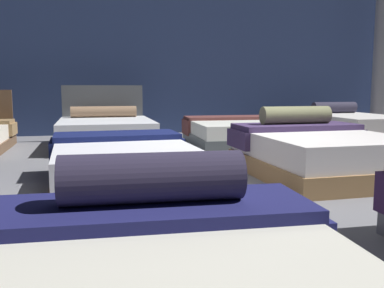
{
  "coord_description": "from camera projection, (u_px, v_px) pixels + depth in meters",
  "views": [
    {
      "loc": [
        -1.46,
        -4.45,
        1.0
      ],
      "look_at": [
        -0.34,
        0.21,
        0.37
      ],
      "focal_mm": 39.8,
      "sensor_mm": 36.0,
      "label": 1
    }
  ],
  "objects": [
    {
      "name": "ground_plane",
      "position": [
        226.0,
        179.0,
        4.76
      ],
      "size": [
        18.0,
        18.0,
        0.02
      ],
      "primitive_type": "cube",
      "color": "slate"
    },
    {
      "name": "showroom_back_wall",
      "position": [
        156.0,
        54.0,
        9.37
      ],
      "size": [
        18.0,
        0.06,
        3.5
      ],
      "primitive_type": "cube",
      "color": "navy",
      "rests_on": "ground_plane"
    },
    {
      "name": "bed_5",
      "position": [
        123.0,
        164.0,
        4.42
      ],
      "size": [
        1.54,
        2.05,
        0.48
      ],
      "rotation": [
        0.0,
        0.0,
        0.04
      ],
      "color": "brown",
      "rests_on": "ground_plane"
    },
    {
      "name": "bed_6",
      "position": [
        320.0,
        152.0,
        4.93
      ],
      "size": [
        1.66,
        2.0,
        0.77
      ],
      "rotation": [
        0.0,
        0.0,
        0.02
      ],
      "color": "#997246",
      "rests_on": "ground_plane"
    },
    {
      "name": "bed_9",
      "position": [
        106.0,
        132.0,
        7.27
      ],
      "size": [
        1.61,
        2.0,
        1.06
      ],
      "rotation": [
        0.0,
        0.0,
        0.0
      ],
      "color": "#4E5155",
      "rests_on": "ground_plane"
    },
    {
      "name": "bed_10",
      "position": [
        236.0,
        132.0,
        7.77
      ],
      "size": [
        1.74,
        2.04,
        0.46
      ],
      "rotation": [
        0.0,
        0.0,
        -0.04
      ],
      "color": "#4E5557",
      "rests_on": "ground_plane"
    },
    {
      "name": "bed_11",
      "position": [
        355.0,
        127.0,
        8.32
      ],
      "size": [
        1.46,
        2.13,
        0.71
      ],
      "rotation": [
        0.0,
        0.0,
        0.01
      ],
      "color": "brown",
      "rests_on": "ground_plane"
    },
    {
      "name": "support_pillar",
      "position": [
        382.0,
        55.0,
        9.71
      ],
      "size": [
        0.39,
        0.39,
        3.5
      ],
      "primitive_type": "cylinder",
      "color": "#99999E",
      "rests_on": "ground_plane"
    }
  ]
}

